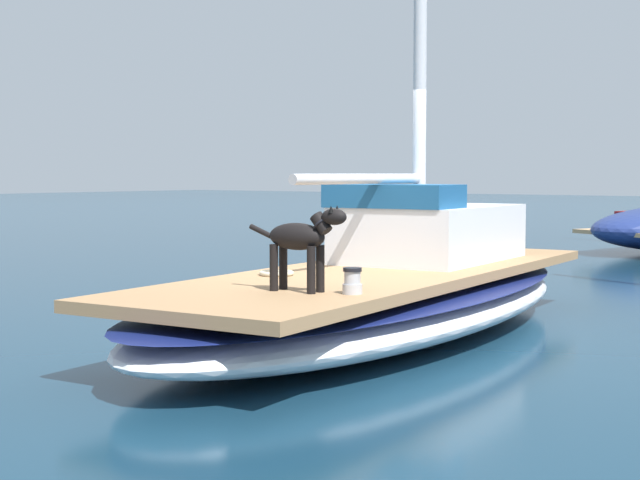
% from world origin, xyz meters
% --- Properties ---
extents(ground_plane, '(120.00, 120.00, 0.00)m').
position_xyz_m(ground_plane, '(0.00, 0.00, 0.00)').
color(ground_plane, '#143347').
extents(sailboat_main, '(3.12, 7.42, 0.66)m').
position_xyz_m(sailboat_main, '(0.00, 0.00, 0.34)').
color(sailboat_main, white).
rests_on(sailboat_main, ground).
extents(cabin_house, '(1.58, 2.33, 0.84)m').
position_xyz_m(cabin_house, '(-0.10, 1.11, 1.01)').
color(cabin_house, silver).
rests_on(cabin_house, sailboat_main).
extents(dog_black, '(0.94, 0.25, 0.70)m').
position_xyz_m(dog_black, '(0.46, -1.88, 1.08)').
color(dog_black, black).
rests_on(dog_black, sailboat_main).
extents(deck_winch, '(0.16, 0.16, 0.21)m').
position_xyz_m(deck_winch, '(0.87, -1.75, 0.76)').
color(deck_winch, '#B7B7BC').
rests_on(deck_winch, sailboat_main).
extents(coiled_rope, '(0.32, 0.32, 0.04)m').
position_xyz_m(coiled_rope, '(-0.48, -1.04, 0.68)').
color(coiled_rope, beige).
rests_on(coiled_rope, sailboat_main).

